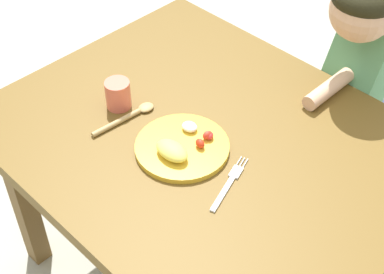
# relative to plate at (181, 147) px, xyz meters

# --- Properties ---
(ground_plane) EXTENTS (8.00, 8.00, 0.00)m
(ground_plane) POSITION_rel_plate_xyz_m (0.01, 0.09, -0.69)
(ground_plane) COLOR #A8A999
(dining_table) EXTENTS (1.16, 0.93, 0.68)m
(dining_table) POSITION_rel_plate_xyz_m (0.01, 0.09, -0.09)
(dining_table) COLOR brown
(dining_table) RESTS_ON ground_plane
(plate) EXTENTS (0.25, 0.25, 0.05)m
(plate) POSITION_rel_plate_xyz_m (0.00, 0.00, 0.00)
(plate) COLOR gold
(plate) RESTS_ON dining_table
(fork) EXTENTS (0.08, 0.20, 0.01)m
(fork) POSITION_rel_plate_xyz_m (0.17, -0.00, -0.01)
(fork) COLOR silver
(fork) RESTS_ON dining_table
(spoon) EXTENTS (0.05, 0.21, 0.02)m
(spoon) POSITION_rel_plate_xyz_m (-0.20, -0.01, -0.01)
(spoon) COLOR tan
(spoon) RESTS_ON dining_table
(drinking_cup) EXTENTS (0.07, 0.07, 0.09)m
(drinking_cup) POSITION_rel_plate_xyz_m (-0.26, 0.00, 0.03)
(drinking_cup) COLOR #E16A54
(drinking_cup) RESTS_ON dining_table
(person) EXTENTS (0.19, 0.41, 1.02)m
(person) POSITION_rel_plate_xyz_m (0.14, 0.64, -0.12)
(person) COLOR #384165
(person) RESTS_ON ground_plane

